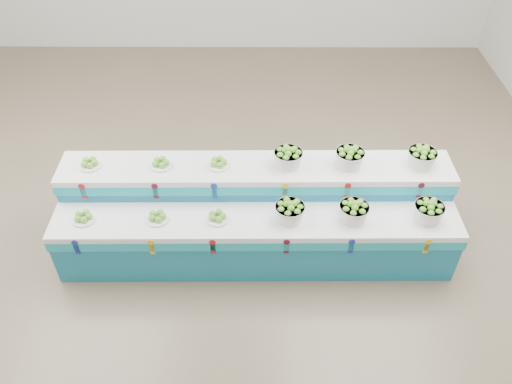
# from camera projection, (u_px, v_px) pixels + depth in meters

# --- Properties ---
(ground) EXTENTS (10.00, 10.00, 0.00)m
(ground) POSITION_uv_depth(u_px,v_px,m) (211.00, 223.00, 6.51)
(ground) COLOR #6E604C
(ground) RESTS_ON ground
(display_stand) EXTENTS (4.50, 1.19, 1.02)m
(display_stand) POSITION_uv_depth(u_px,v_px,m) (256.00, 215.00, 5.89)
(display_stand) COLOR teal
(display_stand) RESTS_ON ground
(plate_lower_left) EXTENTS (0.26, 0.26, 0.10)m
(plate_lower_left) POSITION_uv_depth(u_px,v_px,m) (83.00, 217.00, 5.51)
(plate_lower_left) COLOR white
(plate_lower_left) RESTS_ON display_stand
(plate_lower_mid) EXTENTS (0.26, 0.26, 0.10)m
(plate_lower_mid) POSITION_uv_depth(u_px,v_px,m) (157.00, 216.00, 5.51)
(plate_lower_mid) COLOR white
(plate_lower_mid) RESTS_ON display_stand
(plate_lower_right) EXTENTS (0.26, 0.26, 0.10)m
(plate_lower_right) POSITION_uv_depth(u_px,v_px,m) (217.00, 216.00, 5.51)
(plate_lower_right) COLOR white
(plate_lower_right) RESTS_ON display_stand
(basket_lower_left) EXTENTS (0.33, 0.33, 0.24)m
(basket_lower_left) POSITION_uv_depth(u_px,v_px,m) (290.00, 211.00, 5.47)
(basket_lower_left) COLOR silver
(basket_lower_left) RESTS_ON display_stand
(basket_lower_mid) EXTENTS (0.33, 0.33, 0.24)m
(basket_lower_mid) POSITION_uv_depth(u_px,v_px,m) (354.00, 211.00, 5.47)
(basket_lower_mid) COLOR silver
(basket_lower_mid) RESTS_ON display_stand
(basket_lower_right) EXTENTS (0.33, 0.33, 0.24)m
(basket_lower_right) POSITION_uv_depth(u_px,v_px,m) (429.00, 211.00, 5.48)
(basket_lower_right) COLOR silver
(basket_lower_right) RESTS_ON display_stand
(plate_upper_left) EXTENTS (0.26, 0.26, 0.10)m
(plate_upper_left) POSITION_uv_depth(u_px,v_px,m) (90.00, 163.00, 5.72)
(plate_upper_left) COLOR white
(plate_upper_left) RESTS_ON display_stand
(plate_upper_mid) EXTENTS (0.26, 0.26, 0.10)m
(plate_upper_mid) POSITION_uv_depth(u_px,v_px,m) (161.00, 163.00, 5.73)
(plate_upper_mid) COLOR white
(plate_upper_mid) RESTS_ON display_stand
(plate_upper_right) EXTENTS (0.26, 0.26, 0.10)m
(plate_upper_right) POSITION_uv_depth(u_px,v_px,m) (218.00, 162.00, 5.73)
(plate_upper_right) COLOR white
(plate_upper_right) RESTS_ON display_stand
(basket_upper_left) EXTENTS (0.33, 0.33, 0.24)m
(basket_upper_left) POSITION_uv_depth(u_px,v_px,m) (288.00, 157.00, 5.69)
(basket_upper_left) COLOR silver
(basket_upper_left) RESTS_ON display_stand
(basket_upper_mid) EXTENTS (0.33, 0.33, 0.24)m
(basket_upper_mid) POSITION_uv_depth(u_px,v_px,m) (350.00, 157.00, 5.69)
(basket_upper_mid) COLOR silver
(basket_upper_mid) RESTS_ON display_stand
(basket_upper_right) EXTENTS (0.33, 0.33, 0.24)m
(basket_upper_right) POSITION_uv_depth(u_px,v_px,m) (422.00, 157.00, 5.69)
(basket_upper_right) COLOR silver
(basket_upper_right) RESTS_ON display_stand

